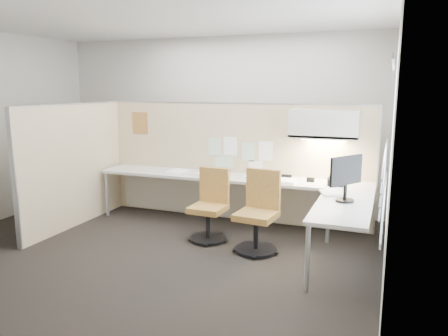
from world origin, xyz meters
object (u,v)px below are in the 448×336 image
at_px(desk, 248,189).
at_px(phone, 335,181).
at_px(chair_left, 210,207).
at_px(chair_right, 258,214).
at_px(monitor, 346,176).

height_order(desk, phone, phone).
bearing_deg(phone, desk, -176.35).
bearing_deg(phone, chair_left, -159.03).
distance_m(desk, chair_right, 0.77).
distance_m(chair_right, phone, 1.16).
bearing_deg(desk, chair_left, -124.78).
bearing_deg(chair_left, chair_right, -10.17).
bearing_deg(monitor, phone, 48.87).
bearing_deg(monitor, chair_left, 118.16).
relative_size(chair_right, phone, 4.68).
bearing_deg(phone, monitor, -76.67).
height_order(chair_right, monitor, monitor).
bearing_deg(desk, chair_right, -62.49).
distance_m(desk, chair_left, 0.65).
relative_size(chair_left, phone, 4.42).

